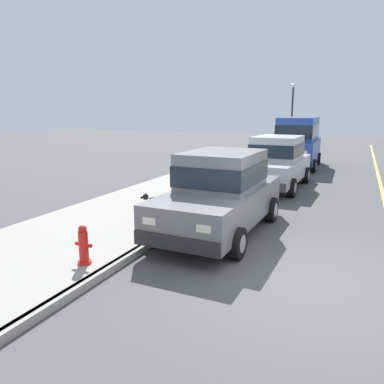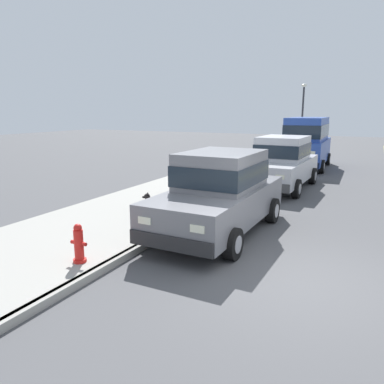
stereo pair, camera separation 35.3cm
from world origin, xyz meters
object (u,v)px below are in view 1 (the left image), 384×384
at_px(dog_black, 154,200).
at_px(street_lamp, 292,110).
at_px(car_blue_van, 298,140).
at_px(fire_hydrant, 84,246).
at_px(car_grey_sedan, 221,192).
at_px(car_silver_sedan, 276,161).

height_order(dog_black, street_lamp, street_lamp).
bearing_deg(dog_black, car_blue_van, 78.55).
distance_m(car_blue_van, fire_hydrant, 14.72).
xyz_separation_m(car_grey_sedan, fire_hydrant, (-1.47, -3.13, -0.51)).
bearing_deg(dog_black, car_silver_sedan, 66.59).
height_order(car_blue_van, fire_hydrant, car_blue_van).
distance_m(car_silver_sedan, dog_black, 5.76).
bearing_deg(fire_hydrant, dog_black, 100.82).
distance_m(fire_hydrant, street_lamp, 20.89).
bearing_deg(car_silver_sedan, dog_black, -113.41).
height_order(fire_hydrant, street_lamp, street_lamp).
xyz_separation_m(car_grey_sedan, street_lamp, (-1.37, 17.62, 1.92)).
bearing_deg(car_silver_sedan, fire_hydrant, -99.82).
distance_m(car_grey_sedan, fire_hydrant, 3.49).
xyz_separation_m(car_grey_sedan, car_blue_van, (0.01, 11.49, 0.41)).
bearing_deg(street_lamp, car_grey_sedan, -85.55).
xyz_separation_m(car_silver_sedan, dog_black, (-2.28, -5.26, -0.55)).
relative_size(car_grey_sedan, dog_black, 6.37).
distance_m(dog_black, fire_hydrant, 3.82).
distance_m(car_grey_sedan, car_silver_sedan, 5.89).
bearing_deg(car_grey_sedan, dog_black, 164.07).
bearing_deg(car_blue_van, car_grey_sedan, -90.06).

